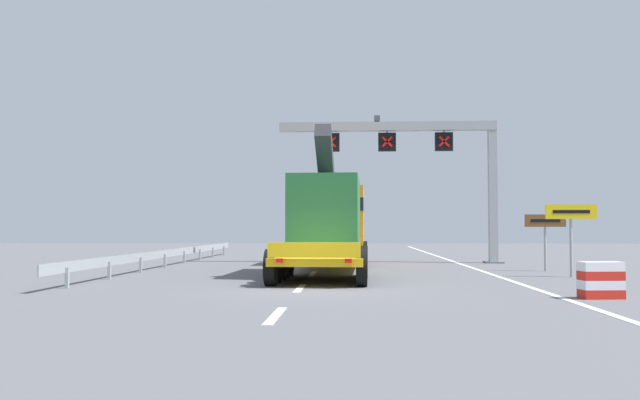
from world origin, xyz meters
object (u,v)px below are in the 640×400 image
object	(u,v)px
exit_sign_yellow	(571,221)
crash_barrier_striped	(601,280)
heavy_haul_truck_yellow	(331,222)
tourist_info_sign_brown	(545,228)
overhead_lane_gantry	(419,150)

from	to	relation	value
exit_sign_yellow	crash_barrier_striped	bearing A→B (deg)	-102.73
heavy_haul_truck_yellow	tourist_info_sign_brown	distance (m)	8.60
heavy_haul_truck_yellow	exit_sign_yellow	world-z (taller)	heavy_haul_truck_yellow
overhead_lane_gantry	crash_barrier_striped	world-z (taller)	overhead_lane_gantry
exit_sign_yellow	overhead_lane_gantry	bearing A→B (deg)	115.16
heavy_haul_truck_yellow	crash_barrier_striped	xyz separation A→B (m)	(6.97, -10.44, -1.54)
crash_barrier_striped	exit_sign_yellow	bearing A→B (deg)	77.27
heavy_haul_truck_yellow	overhead_lane_gantry	bearing A→B (deg)	55.55
overhead_lane_gantry	tourist_info_sign_brown	world-z (taller)	overhead_lane_gantry
exit_sign_yellow	heavy_haul_truck_yellow	bearing A→B (deg)	159.36
heavy_haul_truck_yellow	exit_sign_yellow	bearing A→B (deg)	-20.64
crash_barrier_striped	tourist_info_sign_brown	bearing A→B (deg)	81.07
tourist_info_sign_brown	heavy_haul_truck_yellow	bearing A→B (deg)	179.61
heavy_haul_truck_yellow	tourist_info_sign_brown	size ratio (longest dim) A/B	6.22
heavy_haul_truck_yellow	crash_barrier_striped	bearing A→B (deg)	-56.26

